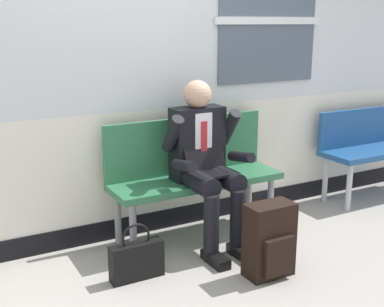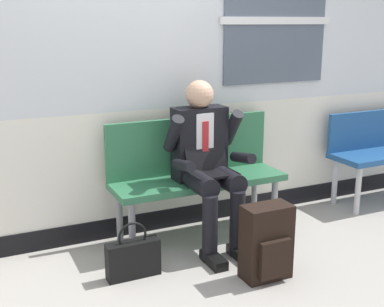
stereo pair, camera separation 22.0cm
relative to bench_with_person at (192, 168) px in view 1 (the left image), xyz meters
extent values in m
plane|color=#9E9991|center=(-0.31, -0.34, -0.55)|extent=(18.00, 18.00, 0.00)
cube|color=silver|center=(-0.31, 0.27, 0.03)|extent=(6.21, 0.12, 0.84)
cube|color=black|center=(-0.31, 0.27, -0.47)|extent=(6.21, 0.14, 0.16)
cube|color=#4C5666|center=(0.84, 0.20, 1.11)|extent=(0.98, 0.02, 1.02)
cube|color=silver|center=(0.84, 0.19, 1.11)|extent=(1.06, 0.03, 0.06)
cube|color=#2D6B47|center=(0.00, -0.08, -0.08)|extent=(1.36, 0.42, 0.05)
cube|color=#2D6B47|center=(0.00, 0.10, 0.16)|extent=(1.36, 0.04, 0.44)
cylinder|color=gray|center=(-0.60, -0.23, -0.33)|extent=(0.05, 0.05, 0.44)
cylinder|color=gray|center=(-0.60, 0.07, -0.33)|extent=(0.05, 0.05, 0.44)
cylinder|color=gray|center=(0.60, -0.23, -0.33)|extent=(0.05, 0.05, 0.44)
cylinder|color=gray|center=(0.60, 0.07, -0.33)|extent=(0.05, 0.05, 0.44)
cube|color=navy|center=(1.97, -0.08, -0.08)|extent=(1.15, 0.42, 0.05)
cube|color=navy|center=(1.97, 0.10, 0.12)|extent=(1.15, 0.04, 0.36)
cylinder|color=#B7B7BC|center=(1.48, -0.23, -0.33)|extent=(0.05, 0.05, 0.44)
cylinder|color=#B7B7BC|center=(1.48, 0.07, -0.33)|extent=(0.05, 0.05, 0.44)
cylinder|color=black|center=(-0.11, -0.29, -0.01)|extent=(0.15, 0.40, 0.15)
cylinder|color=black|center=(-0.11, -0.48, -0.30)|extent=(0.11, 0.11, 0.49)
cube|color=black|center=(-0.11, -0.54, -0.52)|extent=(0.10, 0.26, 0.07)
cylinder|color=black|center=(0.11, -0.29, -0.01)|extent=(0.15, 0.40, 0.15)
cylinder|color=black|center=(0.11, -0.48, -0.30)|extent=(0.11, 0.11, 0.49)
cube|color=black|center=(0.11, -0.54, -0.52)|extent=(0.10, 0.26, 0.07)
cube|color=black|center=(0.00, -0.08, 0.22)|extent=(0.40, 0.18, 0.55)
cube|color=silver|center=(0.00, -0.17, 0.27)|extent=(0.14, 0.01, 0.39)
cube|color=#B22328|center=(0.00, -0.18, 0.24)|extent=(0.05, 0.01, 0.33)
sphere|color=tan|center=(0.00, -0.08, 0.58)|extent=(0.21, 0.21, 0.21)
cylinder|color=black|center=(-0.24, -0.15, 0.33)|extent=(0.09, 0.25, 0.30)
cylinder|color=black|center=(-0.24, -0.32, 0.13)|extent=(0.08, 0.27, 0.12)
cylinder|color=black|center=(0.24, -0.15, 0.33)|extent=(0.09, 0.25, 0.30)
cylinder|color=black|center=(0.24, -0.32, 0.13)|extent=(0.08, 0.27, 0.12)
cube|color=black|center=(0.00, -0.32, 0.04)|extent=(0.33, 0.22, 0.02)
cube|color=black|center=(0.00, -0.19, 0.15)|extent=(0.33, 0.08, 0.21)
cube|color=black|center=(0.12, -0.84, -0.30)|extent=(0.32, 0.18, 0.51)
cube|color=black|center=(0.12, -0.95, -0.37)|extent=(0.23, 0.04, 0.25)
cube|color=black|center=(-0.67, -0.46, -0.42)|extent=(0.36, 0.10, 0.25)
torus|color=black|center=(-0.67, -0.46, -0.26)|extent=(0.20, 0.02, 0.20)
camera|label=1|loc=(-1.82, -3.29, 1.10)|focal=47.14mm
camera|label=2|loc=(-1.62, -3.39, 1.10)|focal=47.14mm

